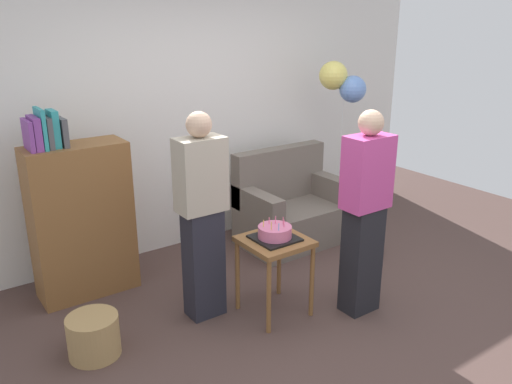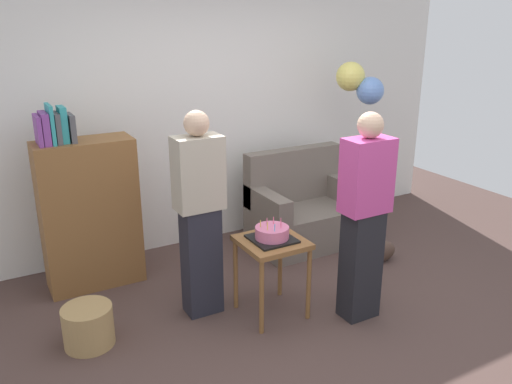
{
  "view_description": "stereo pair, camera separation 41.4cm",
  "coord_description": "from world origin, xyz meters",
  "px_view_note": "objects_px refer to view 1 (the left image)",
  "views": [
    {
      "loc": [
        -2.43,
        -2.59,
        2.28
      ],
      "look_at": [
        -0.16,
        0.61,
        0.95
      ],
      "focal_mm": 37.0,
      "sensor_mm": 36.0,
      "label": 1
    },
    {
      "loc": [
        -2.08,
        -2.81,
        2.28
      ],
      "look_at": [
        -0.16,
        0.61,
        0.95
      ],
      "focal_mm": 37.0,
      "sensor_mm": 36.0,
      "label": 2
    }
  ],
  "objects_px": {
    "couch": "(291,210)",
    "bookshelf": "(81,218)",
    "side_table": "(275,251)",
    "wicker_basket": "(94,336)",
    "balloon_bunch": "(342,82)",
    "person_holding_cake": "(364,213)",
    "birthday_cake": "(275,233)",
    "handbag": "(372,246)",
    "person_blowing_candles": "(202,216)"
  },
  "relations": [
    {
      "from": "couch",
      "to": "bookshelf",
      "type": "relative_size",
      "value": 0.68
    },
    {
      "from": "person_blowing_candles",
      "to": "bookshelf",
      "type": "bearing_deg",
      "value": 111.14
    },
    {
      "from": "person_blowing_candles",
      "to": "wicker_basket",
      "type": "relative_size",
      "value": 4.53
    },
    {
      "from": "couch",
      "to": "balloon_bunch",
      "type": "height_order",
      "value": "balloon_bunch"
    },
    {
      "from": "wicker_basket",
      "to": "balloon_bunch",
      "type": "xyz_separation_m",
      "value": [
        2.99,
        0.73,
        1.47
      ]
    },
    {
      "from": "couch",
      "to": "person_holding_cake",
      "type": "bearing_deg",
      "value": -106.66
    },
    {
      "from": "bookshelf",
      "to": "balloon_bunch",
      "type": "xyz_separation_m",
      "value": [
        2.73,
        -0.19,
        0.94
      ]
    },
    {
      "from": "side_table",
      "to": "wicker_basket",
      "type": "xyz_separation_m",
      "value": [
        -1.37,
        0.28,
        -0.39
      ]
    },
    {
      "from": "side_table",
      "to": "couch",
      "type": "bearing_deg",
      "value": 45.92
    },
    {
      "from": "person_blowing_candles",
      "to": "side_table",
      "type": "bearing_deg",
      "value": -47.62
    },
    {
      "from": "wicker_basket",
      "to": "birthday_cake",
      "type": "bearing_deg",
      "value": -11.41
    },
    {
      "from": "side_table",
      "to": "wicker_basket",
      "type": "height_order",
      "value": "side_table"
    },
    {
      "from": "side_table",
      "to": "birthday_cake",
      "type": "distance_m",
      "value": 0.15
    },
    {
      "from": "bookshelf",
      "to": "side_table",
      "type": "distance_m",
      "value": 1.64
    },
    {
      "from": "side_table",
      "to": "person_blowing_candles",
      "type": "distance_m",
      "value": 0.63
    },
    {
      "from": "person_blowing_candles",
      "to": "person_holding_cake",
      "type": "relative_size",
      "value": 1.0
    },
    {
      "from": "side_table",
      "to": "bookshelf",
      "type": "bearing_deg",
      "value": 132.91
    },
    {
      "from": "bookshelf",
      "to": "balloon_bunch",
      "type": "distance_m",
      "value": 2.89
    },
    {
      "from": "bookshelf",
      "to": "person_holding_cake",
      "type": "bearing_deg",
      "value": -42.53
    },
    {
      "from": "side_table",
      "to": "wicker_basket",
      "type": "bearing_deg",
      "value": 168.59
    },
    {
      "from": "couch",
      "to": "wicker_basket",
      "type": "distance_m",
      "value": 2.5
    },
    {
      "from": "bookshelf",
      "to": "birthday_cake",
      "type": "xyz_separation_m",
      "value": [
        1.11,
        -1.19,
        0.01
      ]
    },
    {
      "from": "person_blowing_candles",
      "to": "handbag",
      "type": "height_order",
      "value": "person_blowing_candles"
    },
    {
      "from": "bookshelf",
      "to": "wicker_basket",
      "type": "bearing_deg",
      "value": -105.85
    },
    {
      "from": "couch",
      "to": "balloon_bunch",
      "type": "xyz_separation_m",
      "value": [
        0.61,
        -0.03,
        1.28
      ]
    },
    {
      "from": "bookshelf",
      "to": "person_blowing_candles",
      "type": "bearing_deg",
      "value": -54.13
    },
    {
      "from": "balloon_bunch",
      "to": "bookshelf",
      "type": "bearing_deg",
      "value": 175.98
    },
    {
      "from": "bookshelf",
      "to": "handbag",
      "type": "relative_size",
      "value": 5.75
    },
    {
      "from": "couch",
      "to": "person_holding_cake",
      "type": "relative_size",
      "value": 0.67
    },
    {
      "from": "side_table",
      "to": "person_blowing_candles",
      "type": "height_order",
      "value": "person_blowing_candles"
    },
    {
      "from": "birthday_cake",
      "to": "person_blowing_candles",
      "type": "height_order",
      "value": "person_blowing_candles"
    },
    {
      "from": "wicker_basket",
      "to": "handbag",
      "type": "bearing_deg",
      "value": -0.1
    },
    {
      "from": "bookshelf",
      "to": "person_blowing_candles",
      "type": "relative_size",
      "value": 0.99
    },
    {
      "from": "birthday_cake",
      "to": "balloon_bunch",
      "type": "height_order",
      "value": "balloon_bunch"
    },
    {
      "from": "couch",
      "to": "handbag",
      "type": "relative_size",
      "value": 3.93
    },
    {
      "from": "bookshelf",
      "to": "balloon_bunch",
      "type": "relative_size",
      "value": 0.88
    },
    {
      "from": "couch",
      "to": "side_table",
      "type": "xyz_separation_m",
      "value": [
        -1.0,
        -1.04,
        0.2
      ]
    },
    {
      "from": "handbag",
      "to": "side_table",
      "type": "bearing_deg",
      "value": -169.16
    },
    {
      "from": "wicker_basket",
      "to": "person_holding_cake",
      "type": "bearing_deg",
      "value": -18.05
    },
    {
      "from": "handbag",
      "to": "person_holding_cake",
      "type": "bearing_deg",
      "value": -142.87
    },
    {
      "from": "birthday_cake",
      "to": "balloon_bunch",
      "type": "distance_m",
      "value": 2.12
    },
    {
      "from": "couch",
      "to": "bookshelf",
      "type": "distance_m",
      "value": 2.15
    },
    {
      "from": "couch",
      "to": "person_blowing_candles",
      "type": "bearing_deg",
      "value": -153.33
    },
    {
      "from": "side_table",
      "to": "wicker_basket",
      "type": "relative_size",
      "value": 1.77
    },
    {
      "from": "person_holding_cake",
      "to": "birthday_cake",
      "type": "bearing_deg",
      "value": -28.13
    },
    {
      "from": "couch",
      "to": "bookshelf",
      "type": "xyz_separation_m",
      "value": [
        -2.11,
        0.16,
        0.34
      ]
    },
    {
      "from": "birthday_cake",
      "to": "wicker_basket",
      "type": "relative_size",
      "value": 0.89
    },
    {
      "from": "couch",
      "to": "birthday_cake",
      "type": "distance_m",
      "value": 1.48
    },
    {
      "from": "couch",
      "to": "side_table",
      "type": "relative_size",
      "value": 1.73
    },
    {
      "from": "balloon_bunch",
      "to": "wicker_basket",
      "type": "bearing_deg",
      "value": -166.34
    }
  ]
}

